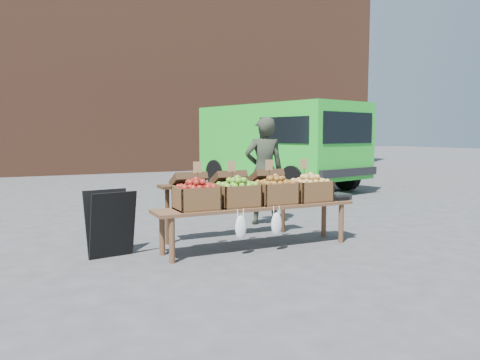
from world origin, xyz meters
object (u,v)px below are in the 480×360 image
vendor (264,171)px  weighing_scale (336,196)px  delivery_van (279,147)px  chalkboard_sign (110,223)px  back_table (229,202)px  display_bench (257,227)px  crate_golden_apples (196,198)px  crate_russet_pears (237,195)px  crate_green_apples (310,191)px  crate_red_apples (275,193)px

vendor → weighing_scale: bearing=121.0°
delivery_van → chalkboard_sign: bearing=-148.3°
weighing_scale → delivery_van: bearing=66.9°
vendor → back_table: bearing=53.7°
weighing_scale → display_bench: bearing=180.0°
crate_golden_apples → crate_russet_pears: bearing=0.0°
delivery_van → chalkboard_sign: delivery_van is taller
vendor → display_bench: bearing=75.3°
crate_golden_apples → weighing_scale: (2.08, 0.00, -0.10)m
crate_russet_pears → crate_green_apples: size_ratio=1.00×
crate_red_apples → crate_green_apples: bearing=0.0°
display_bench → weighing_scale: size_ratio=7.94×
vendor → crate_russet_pears: bearing=68.0°
crate_golden_apples → crate_red_apples: bearing=0.0°
crate_russet_pears → crate_red_apples: bearing=0.0°
display_bench → crate_russet_pears: 0.51m
chalkboard_sign → back_table: (1.71, 0.33, 0.11)m
delivery_van → crate_green_apples: delivery_van is taller
chalkboard_sign → crate_golden_apples: bearing=-31.4°
display_bench → chalkboard_sign: bearing=167.8°
back_table → weighing_scale: bearing=-28.5°
crate_russet_pears → crate_red_apples: size_ratio=1.00×
crate_golden_apples → crate_green_apples: same height
chalkboard_sign → vendor: bearing=12.0°
delivery_van → display_bench: delivery_van is taller
back_table → crate_russet_pears: size_ratio=4.20×
crate_green_apples → delivery_van: bearing=63.5°
delivery_van → weighing_scale: bearing=-126.3°
display_bench → weighing_scale: (1.25, 0.00, 0.33)m
crate_russet_pears → crate_red_apples: 0.55m
crate_red_apples → delivery_van: bearing=59.4°
crate_russet_pears → crate_green_apples: same height
weighing_scale → crate_green_apples: bearing=180.0°
display_bench → crate_golden_apples: 0.93m
back_table → weighing_scale: (1.33, -0.72, 0.09)m
delivery_van → vendor: delivery_van is taller
vendor → crate_russet_pears: (-1.16, -1.44, -0.17)m
crate_golden_apples → weighing_scale: 2.08m
chalkboard_sign → weighing_scale: (3.04, -0.39, 0.20)m
back_table → vendor: bearing=36.8°
back_table → crate_russet_pears: back_table is taller
vendor → display_bench: size_ratio=0.65×
vendor → chalkboard_sign: 2.91m
crate_golden_apples → chalkboard_sign: bearing=158.1°
delivery_van → crate_golden_apples: size_ratio=10.11×
delivery_van → weighing_scale: 6.46m
vendor → crate_red_apples: size_ratio=3.52×
crate_golden_apples → crate_russet_pears: same height
chalkboard_sign → display_bench: chalkboard_sign is taller
vendor → display_bench: 1.79m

